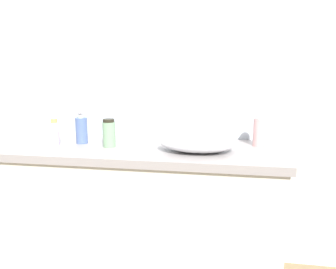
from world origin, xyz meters
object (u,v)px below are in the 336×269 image
object	(u,v)px
sink_basin	(198,142)
spray_can	(259,131)
soap_dispenser	(81,129)
perfume_bottle	(109,133)
lotion_bottle	(55,133)

from	to	relation	value
sink_basin	spray_can	distance (m)	0.39
soap_dispenser	perfume_bottle	bearing A→B (deg)	-17.35
spray_can	soap_dispenser	bearing A→B (deg)	-174.27
perfume_bottle	lotion_bottle	bearing A→B (deg)	-179.96
soap_dispenser	spray_can	bearing A→B (deg)	5.73
sink_basin	spray_can	xyz separation A→B (m)	(0.34, 0.19, 0.03)
soap_dispenser	lotion_bottle	size ratio (longest dim) A/B	1.38
sink_basin	spray_can	world-z (taller)	spray_can
soap_dispenser	perfume_bottle	xyz separation A→B (m)	(0.19, -0.06, -0.01)
soap_dispenser	lotion_bottle	bearing A→B (deg)	-156.58
soap_dispenser	spray_can	size ratio (longest dim) A/B	1.18
perfume_bottle	sink_basin	bearing A→B (deg)	-2.64
sink_basin	spray_can	size ratio (longest dim) A/B	2.31
sink_basin	perfume_bottle	bearing A→B (deg)	177.36
lotion_bottle	perfume_bottle	xyz separation A→B (m)	(0.34, 0.00, 0.01)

